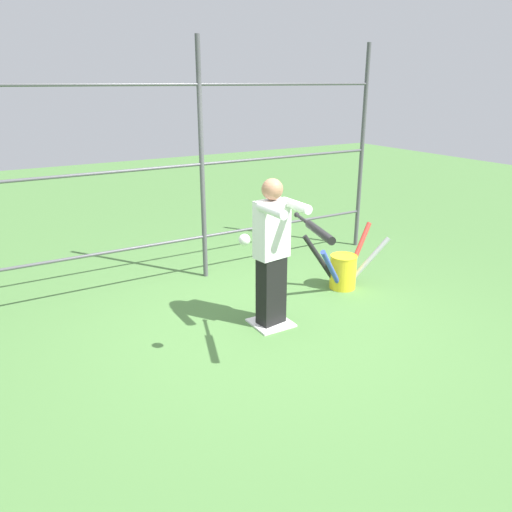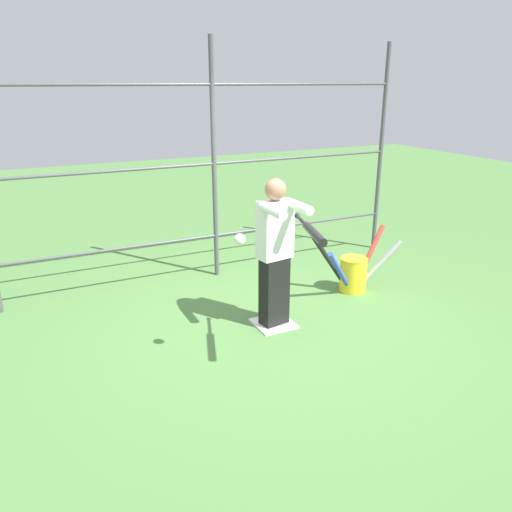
% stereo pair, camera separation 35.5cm
% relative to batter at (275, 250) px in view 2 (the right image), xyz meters
% --- Properties ---
extents(ground_plane, '(24.00, 24.00, 0.00)m').
position_rel_batter_xyz_m(ground_plane, '(0.00, -0.02, -0.83)').
color(ground_plane, '#4C7A3D').
extents(home_plate, '(0.40, 0.40, 0.02)m').
position_rel_batter_xyz_m(home_plate, '(0.00, -0.02, -0.82)').
color(home_plate, white).
rests_on(home_plate, ground).
extents(fence_backstop, '(5.22, 0.06, 2.93)m').
position_rel_batter_xyz_m(fence_backstop, '(0.00, -1.62, 0.63)').
color(fence_backstop, '#4C4C51').
rests_on(fence_backstop, ground).
extents(batter, '(0.39, 0.56, 1.54)m').
position_rel_batter_xyz_m(batter, '(0.00, 0.00, 0.00)').
color(batter, black).
rests_on(batter, ground).
extents(baseball_bat_swinging, '(0.32, 0.87, 0.08)m').
position_rel_batter_xyz_m(baseball_bat_swinging, '(0.16, 0.91, 0.46)').
color(baseball_bat_swinging, black).
extents(softball_in_flight, '(0.10, 0.10, 0.10)m').
position_rel_batter_xyz_m(softball_in_flight, '(0.66, 0.60, 0.37)').
color(softball_in_flight, white).
extents(bat_bucket, '(1.15, 0.54, 0.71)m').
position_rel_batter_xyz_m(bat_bucket, '(-1.29, -0.39, -0.59)').
color(bat_bucket, yellow).
rests_on(bat_bucket, ground).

